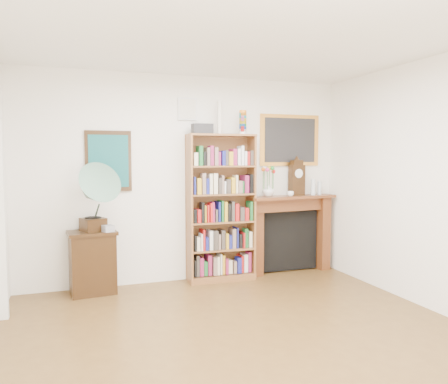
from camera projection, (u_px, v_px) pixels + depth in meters
name	position (u px, v px, depth m)	size (l,w,h in m)	color
room	(262.00, 193.00, 3.63)	(4.51, 5.01, 2.81)	#543819
teal_poster	(109.00, 161.00, 5.61)	(0.58, 0.04, 0.78)	black
small_picture	(187.00, 109.00, 5.89)	(0.26, 0.04, 0.30)	white
gilt_painting	(290.00, 140.00, 6.43)	(0.95, 0.04, 0.75)	gold
bookshelf	(221.00, 199.00, 5.97)	(0.93, 0.36, 2.32)	brown
side_cabinet	(93.00, 262.00, 5.43)	(0.58, 0.42, 0.79)	black
fireplace	(290.00, 227.00, 6.45)	(1.38, 0.45, 1.14)	#512813
gramophone	(93.00, 193.00, 5.25)	(0.73, 0.80, 0.86)	black
cd_stack	(108.00, 229.00, 5.35)	(0.12, 0.12, 0.08)	silver
mantel_clock	(297.00, 178.00, 6.40)	(0.24, 0.15, 0.52)	black
flower_vase	(268.00, 190.00, 6.24)	(0.16, 0.16, 0.17)	white
teacup	(290.00, 194.00, 6.28)	(0.09, 0.09, 0.07)	white
bottle_left	(313.00, 187.00, 6.46)	(0.07, 0.07, 0.24)	silver
bottle_right	(320.00, 188.00, 6.54)	(0.06, 0.06, 0.20)	silver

